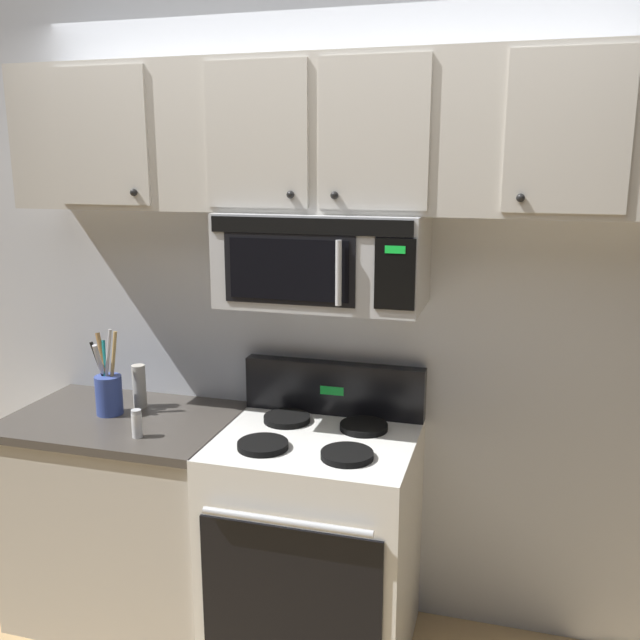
{
  "coord_description": "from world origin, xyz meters",
  "views": [
    {
      "loc": [
        0.7,
        -1.96,
        1.94
      ],
      "look_at": [
        0.0,
        0.49,
        1.35
      ],
      "focal_mm": 38.95,
      "sensor_mm": 36.0,
      "label": 1
    }
  ],
  "objects": [
    {
      "name": "back_wall",
      "position": [
        0.0,
        0.79,
        1.35
      ],
      "size": [
        5.2,
        0.1,
        2.7
      ],
      "primitive_type": "cube",
      "color": "silver",
      "rests_on": "ground_plane"
    },
    {
      "name": "stove_range",
      "position": [
        0.0,
        0.42,
        0.47
      ],
      "size": [
        0.76,
        0.69,
        1.12
      ],
      "color": "white",
      "rests_on": "ground_plane"
    },
    {
      "name": "over_range_microwave",
      "position": [
        -0.0,
        0.54,
        1.58
      ],
      "size": [
        0.76,
        0.43,
        0.35
      ],
      "color": "#B7BABF"
    },
    {
      "name": "upper_cabinets",
      "position": [
        -0.0,
        0.57,
        2.02
      ],
      "size": [
        2.5,
        0.36,
        0.55
      ],
      "color": "#BCB7AD"
    },
    {
      "name": "counter_segment",
      "position": [
        -0.84,
        0.43,
        0.45
      ],
      "size": [
        0.93,
        0.65,
        0.9
      ],
      "color": "#BCB7AD",
      "rests_on": "ground_plane"
    },
    {
      "name": "utensil_crock_blue",
      "position": [
        -0.9,
        0.44,
        1.0
      ],
      "size": [
        0.12,
        0.11,
        0.36
      ],
      "color": "#384C9E",
      "rests_on": "counter_segment"
    },
    {
      "name": "salt_shaker",
      "position": [
        -0.66,
        0.25,
        0.95
      ],
      "size": [
        0.04,
        0.04,
        0.11
      ],
      "color": "white",
      "rests_on": "counter_segment"
    },
    {
      "name": "pepper_mill",
      "position": [
        -0.82,
        0.55,
        0.99
      ],
      "size": [
        0.06,
        0.06,
        0.19
      ],
      "primitive_type": "cylinder",
      "color": "#B7B2A8",
      "rests_on": "counter_segment"
    }
  ]
}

